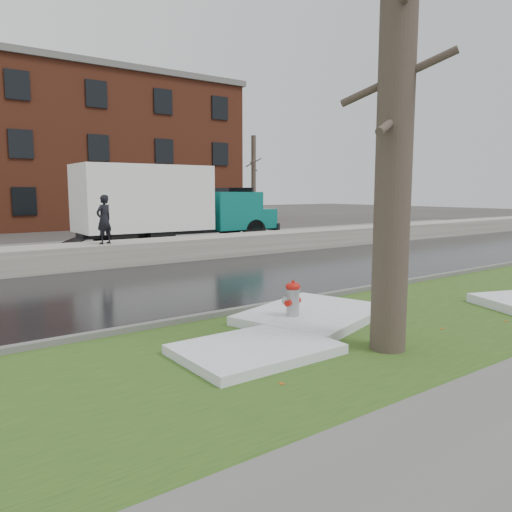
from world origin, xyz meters
TOP-DOWN VIEW (x-y plane):
  - ground at (0.00, 0.00)m, footprint 120.00×120.00m
  - verge at (0.00, -1.25)m, footprint 60.00×4.50m
  - road at (0.00, 4.50)m, footprint 60.00×7.00m
  - parking_lot at (0.00, 13.00)m, footprint 60.00×9.00m
  - curb at (0.00, 1.00)m, footprint 60.00×0.15m
  - snowbank at (0.00, 8.70)m, footprint 60.00×1.60m
  - brick_building at (2.00, 30.00)m, footprint 26.00×12.00m
  - bg_tree_right at (16.00, 24.00)m, footprint 1.40×1.62m
  - fire_hydrant at (-0.83, -0.28)m, footprint 0.40×0.37m
  - tree at (-0.58, -2.17)m, footprint 1.31×1.51m
  - box_truck at (3.20, 12.66)m, footprint 10.35×2.59m
  - worker at (-1.10, 8.41)m, footprint 0.66×0.56m
  - snow_patch_near at (-0.26, -0.20)m, footprint 3.09×2.70m
  - snow_patch_far at (-2.32, -1.19)m, footprint 2.20×1.60m

SIDE VIEW (x-z plane):
  - ground at x=0.00m, z-range 0.00..0.00m
  - road at x=0.00m, z-range 0.00..0.03m
  - parking_lot at x=0.00m, z-range 0.00..0.03m
  - verge at x=0.00m, z-range 0.00..0.04m
  - curb at x=0.00m, z-range 0.00..0.14m
  - snow_patch_far at x=-2.32m, z-range 0.04..0.18m
  - snow_patch_near at x=-0.26m, z-range 0.04..0.20m
  - snowbank at x=0.00m, z-range 0.00..0.75m
  - fire_hydrant at x=-0.83m, z-range 0.07..0.86m
  - worker at x=-1.10m, z-range 0.75..2.28m
  - box_truck at x=3.20m, z-range 0.10..3.55m
  - bg_tree_right at x=16.00m, z-range 0.08..6.58m
  - tree at x=-0.58m, z-range 0.06..6.62m
  - brick_building at x=2.00m, z-range 0.00..10.00m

